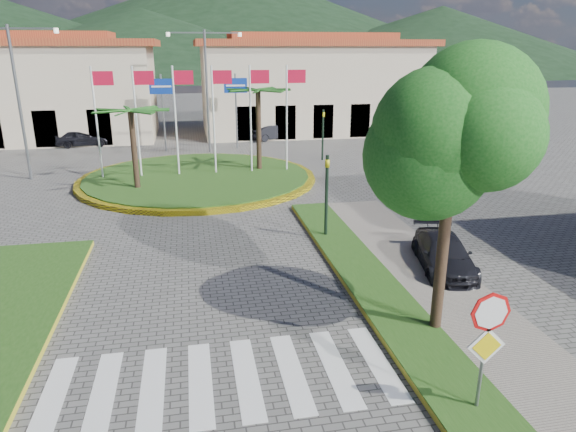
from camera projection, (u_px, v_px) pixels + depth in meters
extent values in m
cube|color=gray|center=(526.00, 403.00, 10.28)|extent=(4.00, 28.00, 0.15)
cube|color=#204915|center=(471.00, 410.00, 10.06)|extent=(1.60, 28.00, 0.18)
cube|color=silver|center=(219.00, 380.00, 11.09)|extent=(8.00, 3.00, 0.01)
cylinder|color=yellow|center=(198.00, 178.00, 27.86)|extent=(12.70, 12.70, 0.24)
cylinder|color=#204915|center=(198.00, 178.00, 27.85)|extent=(12.00, 12.00, 0.30)
cylinder|color=black|center=(134.00, 153.00, 24.86)|extent=(0.28, 0.28, 4.05)
cylinder|color=black|center=(259.00, 133.00, 28.73)|extent=(0.28, 0.28, 4.68)
cylinder|color=silver|center=(97.00, 126.00, 26.53)|extent=(0.10, 0.10, 6.00)
cube|color=#BA0B29|center=(103.00, 78.00, 25.88)|extent=(1.00, 0.03, 0.70)
cylinder|color=silver|center=(137.00, 125.00, 26.89)|extent=(0.10, 0.10, 6.00)
cube|color=#BA0B29|center=(144.00, 78.00, 26.24)|extent=(1.00, 0.03, 0.70)
cylinder|color=silver|center=(176.00, 124.00, 27.25)|extent=(0.10, 0.10, 6.00)
cube|color=#BA0B29|center=(184.00, 78.00, 26.60)|extent=(1.00, 0.03, 0.70)
cylinder|color=silver|center=(214.00, 123.00, 27.61)|extent=(0.10, 0.10, 6.00)
cube|color=#BA0B29|center=(222.00, 77.00, 26.96)|extent=(1.00, 0.03, 0.70)
cylinder|color=silver|center=(251.00, 122.00, 27.96)|extent=(0.10, 0.10, 6.00)
cube|color=#BA0B29|center=(260.00, 77.00, 27.32)|extent=(1.00, 0.03, 0.70)
cylinder|color=silver|center=(287.00, 121.00, 28.32)|extent=(0.10, 0.10, 6.00)
cube|color=#BA0B29|center=(297.00, 76.00, 27.68)|extent=(1.00, 0.03, 0.70)
cylinder|color=slate|center=(483.00, 358.00, 9.72)|extent=(0.07, 0.07, 2.50)
cylinder|color=red|center=(491.00, 312.00, 9.36)|extent=(0.80, 0.03, 0.80)
cube|color=yellow|center=(486.00, 346.00, 9.57)|extent=(0.78, 0.03, 0.78)
cylinder|color=black|center=(442.00, 251.00, 12.33)|extent=(0.28, 0.28, 4.40)
ellipsoid|color=#165216|center=(455.00, 126.00, 11.39)|extent=(3.60, 3.60, 3.20)
cylinder|color=black|center=(326.00, 198.00, 18.87)|extent=(0.12, 0.12, 3.20)
imported|color=gold|center=(327.00, 171.00, 18.56)|extent=(0.15, 0.18, 0.90)
cylinder|color=black|center=(323.00, 135.00, 32.56)|extent=(0.12, 0.12, 3.20)
imported|color=gold|center=(323.00, 119.00, 32.25)|extent=(0.18, 0.15, 0.90)
cylinder|color=slate|center=(163.00, 113.00, 35.13)|extent=(0.12, 0.12, 5.20)
cube|color=navy|center=(161.00, 86.00, 34.51)|extent=(1.60, 0.05, 1.00)
cylinder|color=slate|center=(236.00, 112.00, 36.02)|extent=(0.12, 0.12, 5.20)
cube|color=navy|center=(236.00, 85.00, 35.41)|extent=(1.60, 0.05, 1.00)
cylinder|color=slate|center=(207.00, 93.00, 34.29)|extent=(0.16, 0.16, 8.00)
cube|color=slate|center=(185.00, 33.00, 32.90)|extent=(2.40, 0.08, 0.08)
cube|color=slate|center=(223.00, 33.00, 33.33)|extent=(2.40, 0.08, 0.08)
cylinder|color=slate|center=(20.00, 105.00, 26.90)|extent=(0.16, 0.16, 8.00)
cube|color=slate|center=(33.00, 28.00, 25.94)|extent=(2.40, 0.08, 0.08)
cube|color=beige|center=(5.00, 94.00, 39.23)|extent=(22.00, 9.00, 7.00)
cube|color=beige|center=(311.00, 90.00, 43.53)|extent=(18.00, 9.00, 7.00)
cube|color=#9B341E|center=(311.00, 43.00, 42.36)|extent=(19.08, 9.54, 0.50)
cube|color=#9B341E|center=(311.00, 37.00, 42.21)|extent=(13.50, 4.95, 0.60)
cone|color=black|center=(234.00, 20.00, 154.72)|extent=(180.00, 180.00, 30.00)
cone|color=black|center=(440.00, 40.00, 143.11)|extent=(120.00, 120.00, 18.00)
cone|color=black|center=(144.00, 43.00, 124.41)|extent=(110.00, 110.00, 16.00)
imported|color=white|center=(6.00, 137.00, 37.70)|extent=(4.61, 2.48, 1.23)
imported|color=black|center=(83.00, 138.00, 37.46)|extent=(3.90, 1.88, 1.28)
imported|color=black|center=(274.00, 132.00, 40.10)|extent=(3.88, 2.40, 1.21)
imported|color=black|center=(444.00, 254.00, 16.49)|extent=(2.35, 4.03, 1.10)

